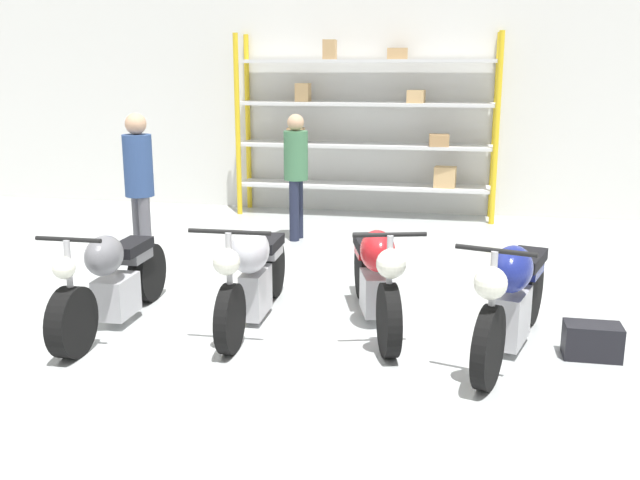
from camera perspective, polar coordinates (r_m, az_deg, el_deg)
The scene contains 10 objects.
ground_plane at distance 6.46m, azimuth -0.68°, elevation -6.88°, with size 30.00×30.00×0.00m, color #B2B7B7.
back_wall at distance 11.37m, azimuth 4.90°, elevation 11.26°, with size 30.00×0.08×3.60m.
shelving_rack at distance 11.04m, azimuth 3.86°, elevation 9.32°, with size 3.98×0.63×2.77m.
motorcycle_grey at distance 6.60m, azimuth -16.24°, elevation -3.21°, with size 0.55×2.02×0.97m.
motorcycle_silver at distance 6.43m, azimuth -5.37°, elevation -2.57°, with size 0.67×2.07×1.01m.
motorcycle_red at distance 6.35m, azimuth 4.48°, elevation -2.78°, with size 0.80×2.05×1.01m.
motorcycle_blue at distance 5.92m, azimuth 15.18°, elevation -4.34°, with size 0.83×2.08×1.03m.
person_browsing at distance 9.47m, azimuth -1.94°, elevation 5.88°, with size 0.35×0.35×1.67m.
person_near_rack at distance 8.21m, azimuth -14.28°, elevation 4.76°, with size 0.45×0.45×1.78m.
toolbox at distance 6.13m, azimuth 20.94°, elevation -7.55°, with size 0.44×0.26×0.28m.
Camera 1 is at (1.23, -5.92, 2.26)m, focal length 40.00 mm.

